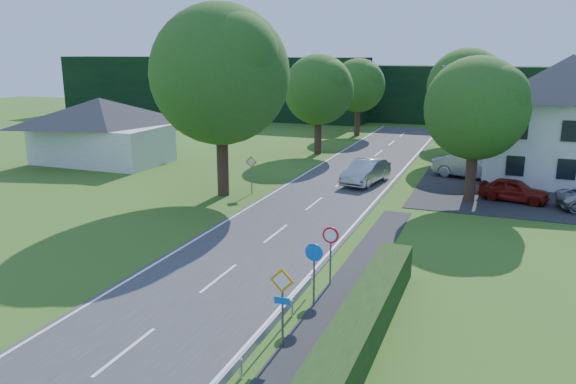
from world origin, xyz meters
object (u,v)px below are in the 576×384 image
at_px(moving_car, 366,172).
at_px(parked_car_red, 514,190).
at_px(parasol, 512,165).
at_px(parked_car_silver_a, 471,166).
at_px(streetlight, 469,123).
at_px(motorcycle, 353,178).

bearing_deg(moving_car, parked_car_red, 1.91).
relative_size(parked_car_red, parasol, 1.76).
relative_size(parked_car_silver_a, parasol, 2.28).
bearing_deg(parked_car_silver_a, parked_car_red, -139.31).
distance_m(streetlight, parasol, 6.67).
relative_size(motorcycle, parked_car_red, 0.41).
relative_size(streetlight, parked_car_red, 2.00).
relative_size(streetlight, parasol, 3.52).
bearing_deg(parked_car_red, streetlight, 79.76).
distance_m(moving_car, parasol, 10.41).
height_order(streetlight, parasol, streetlight).
distance_m(moving_car, parked_car_silver_a, 7.81).
distance_m(parked_car_red, parked_car_silver_a, 6.33).
relative_size(streetlight, parked_car_silver_a, 1.55).
distance_m(parked_car_silver_a, parasol, 2.76).
xyz_separation_m(streetlight, parasol, (2.81, 5.00, -3.40)).
bearing_deg(streetlight, parked_car_silver_a, 88.84).
bearing_deg(motorcycle, moving_car, 57.15).
height_order(parked_car_silver_a, parasol, parasol).
bearing_deg(parasol, parked_car_silver_a, -169.74).
bearing_deg(parked_car_red, parasol, 12.30).
bearing_deg(streetlight, moving_car, 177.93).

